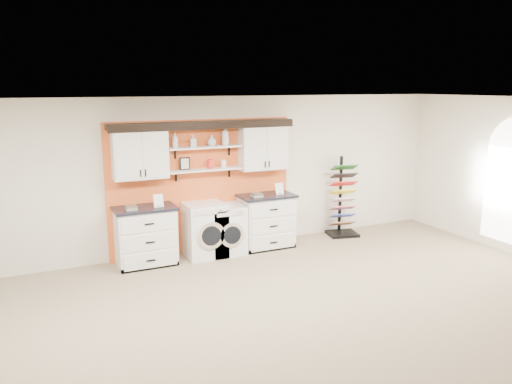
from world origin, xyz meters
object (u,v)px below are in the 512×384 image
base_cabinet_left (146,236)px  dryer (225,229)px  base_cabinet_right (266,221)px  washer (205,230)px  sample_rack (342,210)px

base_cabinet_left → dryer: size_ratio=1.16×
base_cabinet_right → dryer: 0.83m
base_cabinet_left → washer: (1.05, -0.00, -0.02)m
sample_rack → base_cabinet_left: bearing=-167.1°
base_cabinet_right → sample_rack: sample_rack is taller
washer → sample_rack: size_ratio=0.60×
base_cabinet_right → dryer: size_ratio=1.16×
base_cabinet_left → dryer: 1.43m
dryer → base_cabinet_left: bearing=179.9°
base_cabinet_right → base_cabinet_left: bearing=180.0°
base_cabinet_right → sample_rack: bearing=1.1°
base_cabinet_left → washer: base_cabinet_left is taller
base_cabinet_left → washer: 1.05m
base_cabinet_right → dryer: bearing=-179.8°
washer → sample_rack: bearing=0.7°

